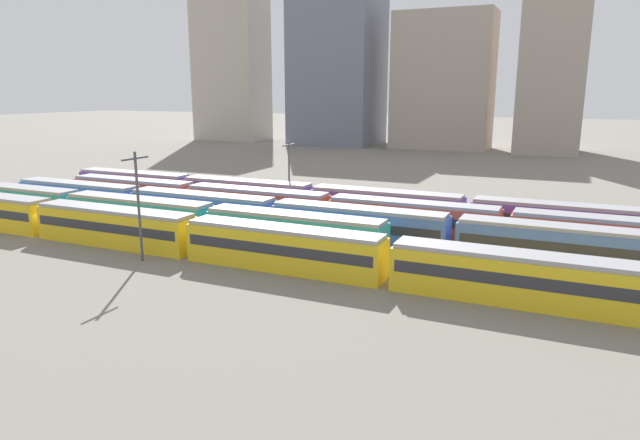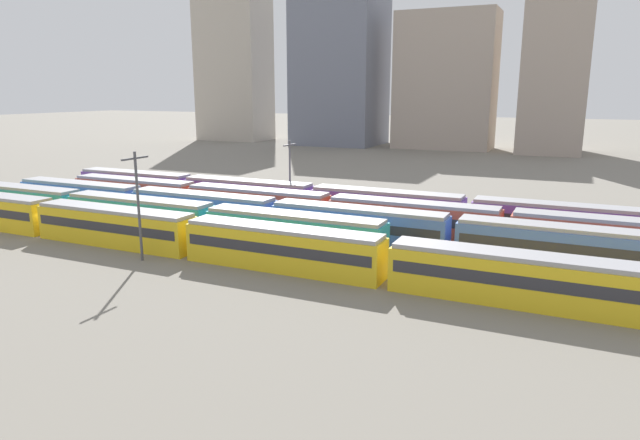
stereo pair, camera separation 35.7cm
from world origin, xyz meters
name	(u,v)px [view 1 (the left image)]	position (x,y,z in m)	size (l,w,h in m)	color
ground_plane	(126,216)	(0.00, 10.40, 0.00)	(600.00, 600.00, 0.00)	slate
train_track_0	(389,261)	(36.85, 0.00, 1.90)	(112.50, 3.06, 3.75)	yellow
train_track_1	(139,215)	(6.90, 5.20, 1.90)	(55.80, 3.06, 3.75)	teal
train_track_2	(275,217)	(20.83, 10.40, 1.90)	(74.70, 3.06, 3.75)	#4C70BC
train_track_3	(506,227)	(43.86, 15.60, 1.90)	(112.50, 3.06, 3.75)	#BC4C38
train_track_4	(386,206)	(29.80, 20.80, 1.90)	(93.60, 3.06, 3.75)	#6B429E
catenary_pole_0	(138,201)	(14.61, -3.09, 5.47)	(0.24, 3.20, 9.85)	#4C4C51
catenary_pole_1	(289,170)	(15.49, 23.99, 4.92)	(0.24, 3.20, 8.78)	#4C4C51
distant_building_0	(231,60)	(-49.58, 110.86, 24.49)	(20.84, 13.55, 48.98)	#B2A899
distant_building_1	(338,69)	(-14.04, 110.86, 21.23)	(23.13, 20.61, 42.45)	slate
distant_building_2	(443,81)	(16.02, 110.86, 17.54)	(25.32, 13.15, 35.08)	#A89989
distant_building_3	(553,76)	(42.75, 110.86, 18.51)	(14.92, 19.19, 37.03)	#A89989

